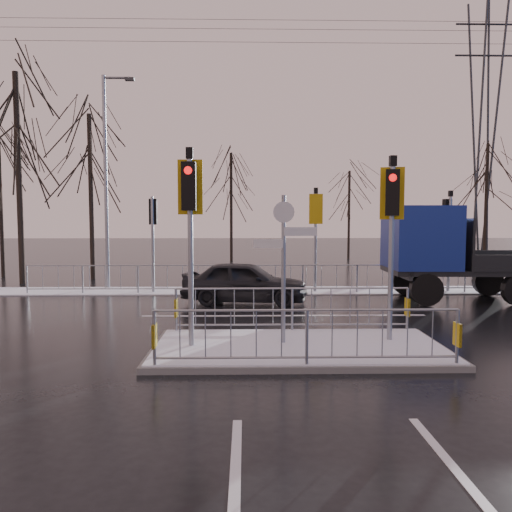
{
  "coord_description": "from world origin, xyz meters",
  "views": [
    {
      "loc": [
        -1.09,
        -10.08,
        2.74
      ],
      "look_at": [
        -0.82,
        2.38,
        1.8
      ],
      "focal_mm": 35.0,
      "sensor_mm": 36.0,
      "label": 1
    }
  ],
  "objects_px": {
    "traffic_island": "(298,333)",
    "flatbed_truck": "(449,251)",
    "car_far_lane": "(245,282)",
    "street_lamp_left": "(107,173)"
  },
  "relations": [
    {
      "from": "traffic_island",
      "to": "flatbed_truck",
      "type": "bearing_deg",
      "value": 48.05
    },
    {
      "from": "traffic_island",
      "to": "car_far_lane",
      "type": "xyz_separation_m",
      "value": [
        -1.1,
        5.92,
        0.3
      ]
    },
    {
      "from": "traffic_island",
      "to": "street_lamp_left",
      "type": "xyz_separation_m",
      "value": [
        -6.42,
        9.49,
        4.1
      ]
    },
    {
      "from": "street_lamp_left",
      "to": "flatbed_truck",
      "type": "bearing_deg",
      "value": -14.51
    },
    {
      "from": "car_far_lane",
      "to": "street_lamp_left",
      "type": "bearing_deg",
      "value": 64.35
    },
    {
      "from": "car_far_lane",
      "to": "flatbed_truck",
      "type": "distance_m",
      "value": 6.89
    },
    {
      "from": "traffic_island",
      "to": "car_far_lane",
      "type": "height_order",
      "value": "traffic_island"
    },
    {
      "from": "flatbed_truck",
      "to": "street_lamp_left",
      "type": "height_order",
      "value": "street_lamp_left"
    },
    {
      "from": "street_lamp_left",
      "to": "traffic_island",
      "type": "bearing_deg",
      "value": -55.93
    },
    {
      "from": "car_far_lane",
      "to": "street_lamp_left",
      "type": "height_order",
      "value": "street_lamp_left"
    }
  ]
}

